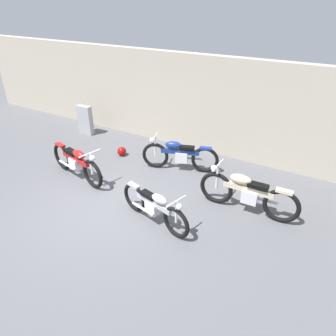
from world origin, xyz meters
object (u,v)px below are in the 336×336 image
object	(u,v)px
motorcycle_red	(76,162)
motorcycle_silver	(155,207)
motorcycle_blue	(179,155)
motorcycle_cream	(247,193)
stone_marker	(85,120)
helmet	(122,151)

from	to	relation	value
motorcycle_red	motorcycle_silver	bearing A→B (deg)	0.83
motorcycle_blue	motorcycle_cream	bearing A→B (deg)	137.91
motorcycle_silver	motorcycle_red	xyz separation A→B (m)	(-2.76, 0.55, 0.05)
motorcycle_silver	motorcycle_cream	xyz separation A→B (m)	(1.51, 1.38, 0.07)
motorcycle_silver	motorcycle_blue	xyz separation A→B (m)	(-0.69, 2.31, 0.04)
motorcycle_red	motorcycle_cream	bearing A→B (deg)	23.12
motorcycle_silver	motorcycle_blue	size ratio (longest dim) A/B	0.94
motorcycle_blue	stone_marker	bearing A→B (deg)	-27.91
stone_marker	motorcycle_blue	xyz separation A→B (m)	(4.03, -0.61, -0.04)
motorcycle_cream	helmet	bearing A→B (deg)	-12.50
stone_marker	helmet	bearing A→B (deg)	-18.91
motorcycle_red	motorcycle_blue	bearing A→B (deg)	52.45
motorcycle_silver	motorcycle_blue	world-z (taller)	motorcycle_blue
helmet	motorcycle_red	xyz separation A→B (m)	(-0.16, -1.65, 0.33)
motorcycle_silver	stone_marker	bearing A→B (deg)	161.62
motorcycle_red	helmet	bearing A→B (deg)	96.56
motorcycle_red	motorcycle_blue	size ratio (longest dim) A/B	1.05
helmet	motorcycle_blue	size ratio (longest dim) A/B	0.13
motorcycle_red	motorcycle_cream	world-z (taller)	motorcycle_cream
motorcycle_blue	motorcycle_cream	xyz separation A→B (m)	(2.20, -0.92, 0.03)
stone_marker	helmet	distance (m)	2.27
stone_marker	motorcycle_silver	bearing A→B (deg)	-31.74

